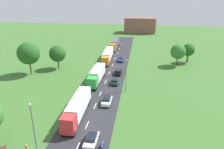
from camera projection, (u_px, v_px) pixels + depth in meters
road at (100, 95)px, 52.06m from camera, size 10.00×140.00×0.06m
lane_marking_centre at (95, 106)px, 46.73m from camera, size 0.16×118.13×0.01m
truck_lead at (77, 107)px, 42.30m from camera, size 2.67×13.59×3.60m
truck_second at (97, 75)px, 58.69m from camera, size 2.80×11.75×3.68m
truck_third at (108, 55)px, 76.79m from camera, size 2.85×14.54×3.52m
truck_fourth at (115, 44)px, 92.93m from camera, size 2.86×13.70×3.58m
car_lead at (91, 140)px, 35.15m from camera, size 1.93×4.20×1.48m
car_second at (107, 100)px, 47.64m from camera, size 1.93×4.18×1.59m
car_third at (115, 81)px, 57.89m from camera, size 1.91×4.08×1.50m
car_fourth at (118, 72)px, 64.65m from camera, size 1.90×4.43×1.48m
car_fifth at (121, 59)px, 76.65m from camera, size 1.98×4.56×1.51m
motorcycle_courier at (102, 145)px, 34.30m from camera, size 0.28×1.94×0.91m
person_second at (27, 149)px, 32.89m from camera, size 0.38×0.24×1.83m
lamppost_lead at (33, 127)px, 31.72m from camera, size 0.36×0.36×8.68m
lamppost_second at (126, 74)px, 52.20m from camera, size 0.36×0.36×8.28m
tree_birch at (178, 52)px, 70.56m from camera, size 4.93×4.93×7.35m
tree_pine at (57, 54)px, 67.93m from camera, size 5.21×5.21×7.55m
tree_elm at (29, 53)px, 62.79m from camera, size 6.48×6.48×9.66m
tree_ash at (188, 50)px, 74.02m from camera, size 4.29×4.29×6.68m
distant_building at (140, 25)px, 127.71m from camera, size 17.99×9.32×8.73m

